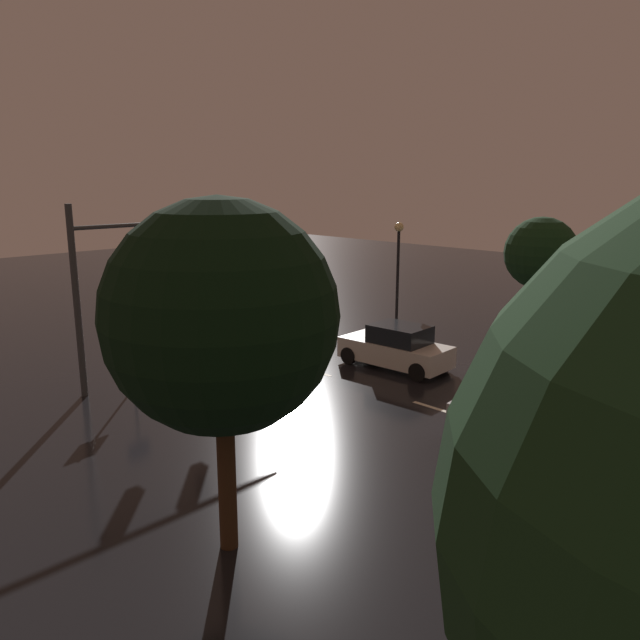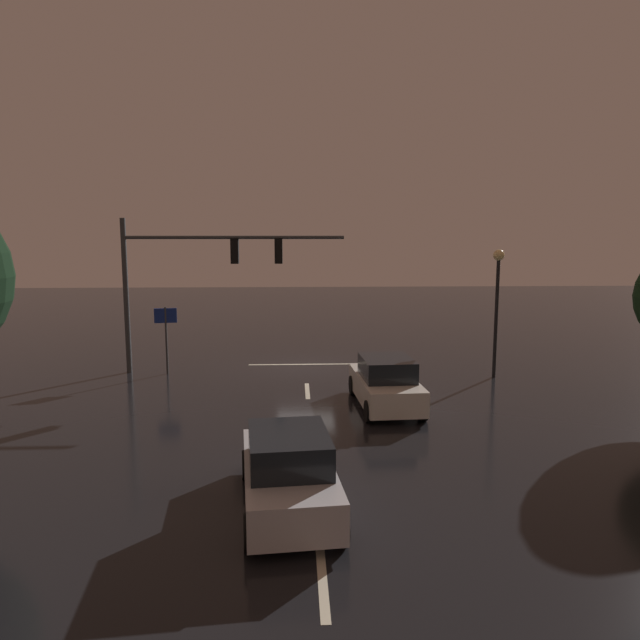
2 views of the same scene
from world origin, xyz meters
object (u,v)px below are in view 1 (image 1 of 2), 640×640
object	(u,v)px
car_approaching	(396,348)
route_sign	(131,331)
car_distant	(536,420)
tree_right_near	(221,317)
tree_left_near	(541,253)
traffic_signal_assembly	(156,257)
street_lamp_left_kerb	(398,255)

from	to	relation	value
car_approaching	route_sign	size ratio (longest dim) A/B	1.60
car_distant	tree_right_near	bearing A→B (deg)	-13.75
route_sign	tree_right_near	bearing A→B (deg)	70.95
car_approaching	tree_left_near	distance (m)	10.05
traffic_signal_assembly	car_approaching	world-z (taller)	traffic_signal_assembly
traffic_signal_assembly	car_approaching	xyz separation A→B (m)	(-6.93, 5.42, -3.61)
traffic_signal_assembly	street_lamp_left_kerb	size ratio (longest dim) A/B	1.77
traffic_signal_assembly	street_lamp_left_kerb	bearing A→B (deg)	172.81
traffic_signal_assembly	route_sign	distance (m)	2.78
car_distant	tree_right_near	xyz separation A→B (m)	(8.65, -2.12, 3.89)
car_distant	street_lamp_left_kerb	size ratio (longest dim) A/B	0.88
traffic_signal_assembly	tree_left_near	distance (m)	17.71
car_distant	tree_left_near	size ratio (longest dim) A/B	0.83
traffic_signal_assembly	route_sign	size ratio (longest dim) A/B	3.26
route_sign	tree_left_near	xyz separation A→B (m)	(-17.85, 6.00, 1.69)
street_lamp_left_kerb	route_sign	world-z (taller)	street_lamp_left_kerb
route_sign	tree_right_near	world-z (taller)	tree_right_near
street_lamp_left_kerb	route_sign	bearing A→B (deg)	-4.94
car_approaching	route_sign	distance (m)	9.78
traffic_signal_assembly	car_distant	size ratio (longest dim) A/B	2.02
car_approaching	tree_right_near	size ratio (longest dim) A/B	0.65
street_lamp_left_kerb	tree_left_near	world-z (taller)	tree_left_near
traffic_signal_assembly	tree_right_near	xyz separation A→B (m)	(4.86, 10.54, 0.28)
car_distant	tree_left_near	bearing A→B (deg)	-153.67
car_distant	tree_right_near	size ratio (longest dim) A/B	0.65
car_distant	tree_right_near	world-z (taller)	tree_right_near
car_distant	route_sign	size ratio (longest dim) A/B	1.62
traffic_signal_assembly	tree_left_near	world-z (taller)	traffic_signal_assembly
car_approaching	tree_left_near	world-z (taller)	tree_left_near
car_distant	route_sign	world-z (taller)	route_sign
street_lamp_left_kerb	tree_left_near	bearing A→B (deg)	133.29
car_approaching	street_lamp_left_kerb	bearing A→B (deg)	-141.95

